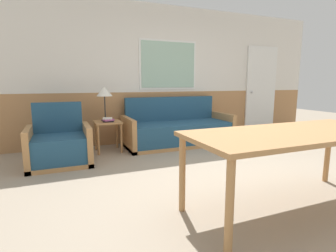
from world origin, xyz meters
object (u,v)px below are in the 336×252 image
Objects in this scene: table_lamp at (104,92)px; dining_table at (295,138)px; armchair at (60,146)px; couch at (178,131)px; side_table at (108,127)px.

dining_table is at bearing -66.52° from table_lamp.
armchair is 1.20m from table_lamp.
armchair is (-2.13, -0.46, -0.00)m from couch.
side_table is (-1.34, 0.01, 0.15)m from couch.
armchair reaches higher than side_table.
side_table is at bearing 113.67° from dining_table.
table_lamp is 3.18m from dining_table.
table_lamp is (-0.02, 0.08, 0.60)m from side_table.
armchair is at bearing 130.66° from dining_table.
side_table is 0.89× the size of table_lamp.
table_lamp is (0.77, 0.54, 0.76)m from armchair.
side_table is at bearing -74.01° from table_lamp.
table_lamp reaches higher than side_table.
armchair is at bearing -149.56° from side_table.
table_lamp is at bearing 113.48° from dining_table.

